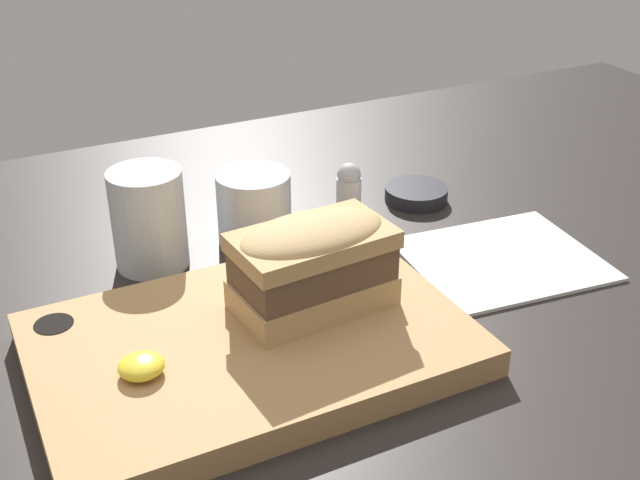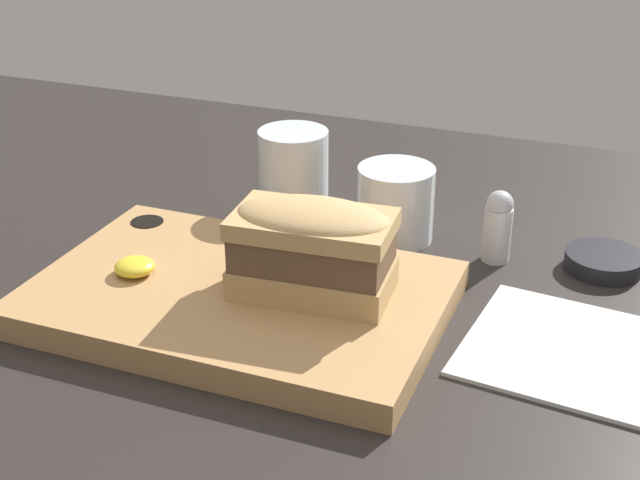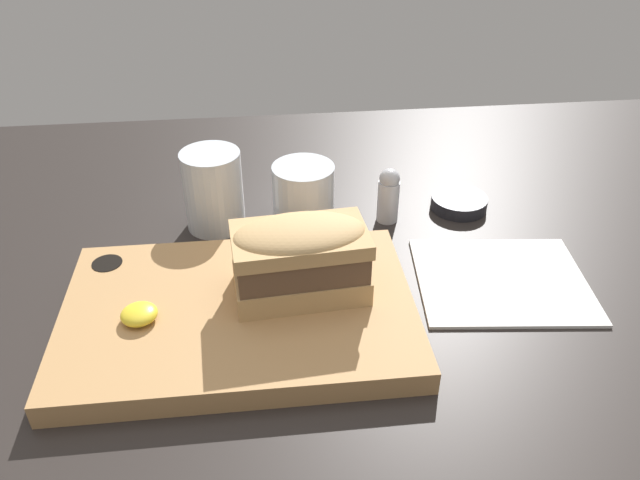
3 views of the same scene
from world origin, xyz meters
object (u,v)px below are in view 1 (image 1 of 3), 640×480
Objects in this scene: condiment_dish at (416,194)px; sandwich at (309,262)px; wine_glass at (254,210)px; napkin at (502,259)px; serving_board at (250,344)px; salt_shaker at (349,194)px; water_glass at (149,225)px.

sandwich is at bearing -141.16° from condiment_dish.
napkin is at bearing -36.56° from wine_glass.
serving_board is at bearing -168.18° from sandwich.
serving_board is 9.00cm from sandwich.
sandwich is 22.63cm from salt_shaker.
wine_glass is (2.35, 18.90, -3.55)cm from sandwich.
condiment_dish is at bearing 90.39° from napkin.
condiment_dish is (-0.12, 17.14, 0.70)cm from napkin.
napkin is (22.14, -16.42, -3.64)cm from wine_glass.
wine_glass is 11.40cm from salt_shaker.
water_glass reaches higher than condiment_dish.
condiment_dish reaches higher than napkin.
wine_glass is at bearing 173.87° from salt_shaker.
wine_glass reaches higher than napkin.
salt_shaker is at bearing 43.29° from serving_board.
serving_board is at bearing -81.62° from water_glass.
condiment_dish is (33.90, 0.70, -3.77)cm from water_glass.
serving_board is 2.54× the size of sandwich.
napkin is (34.02, -16.44, -4.46)cm from water_glass.
sandwich is at bearing -63.27° from water_glass.
serving_board reaches higher than napkin.
sandwich reaches higher than salt_shaker.
salt_shaker reaches higher than napkin.
sandwich is at bearing -174.21° from napkin.
water_glass is 1.29× the size of wine_glass.
serving_board is at bearing -172.92° from napkin.
water_glass is (-9.53, 18.92, -2.72)cm from sandwich.
salt_shaker is at bearing -169.72° from condiment_dish.
sandwich reaches higher than condiment_dish.
salt_shaker is at bearing 52.26° from sandwich.
condiment_dish is (10.69, 1.94, -3.05)cm from salt_shaker.
sandwich is 1.91× the size of salt_shaker.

